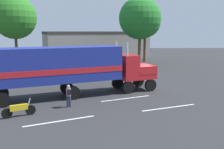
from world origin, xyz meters
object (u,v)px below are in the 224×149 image
Objects in this scene: motorcycle at (19,109)px; tree_center at (140,18)px; person_bystander at (69,95)px; tree_right at (15,17)px; tree_left at (145,22)px; parked_car at (60,67)px; semi_truck at (70,67)px.

tree_center reaches higher than motorcycle.
person_bystander is 0.15× the size of tree_right.
tree_left reaches higher than motorcycle.
tree_center is at bearing 28.79° from parked_car.
tree_left is at bearing 67.13° from semi_truck.
parked_car is 16.93m from motorcycle.
semi_truck is 2.96× the size of parked_car.
tree_left is 0.88× the size of tree_right.
person_bystander is 30.04m from tree_left.
parked_car reaches higher than motorcycle.
tree_center is (-1.92, -6.50, 0.34)m from tree_left.
person_bystander is 0.17× the size of tree_left.
semi_truck is 20.44m from tree_center.
tree_center reaches higher than person_bystander.
person_bystander reaches higher than parked_car.
tree_left is (13.05, 29.59, 6.51)m from motorcycle.
person_bystander is at bearing -86.48° from semi_truck.
parked_car is at bearing 101.41° from person_bystander.
semi_truck is at bearing 61.91° from motorcycle.
parked_car is (-2.82, 11.82, -1.72)m from semi_truck.
semi_truck is at bearing 93.52° from person_bystander.
semi_truck is 1.34× the size of tree_center.
tree_right reaches higher than motorcycle.
tree_right is at bearing 118.09° from semi_truck.
person_bystander is 15.24m from parked_car.
tree_right reaches higher than tree_center.
semi_truck is 7.38× the size of motorcycle.
person_bystander is 0.15× the size of tree_center.
semi_truck is at bearing -61.91° from tree_right.
parked_car is 0.49× the size of tree_left.
tree_right is (-8.25, 8.93, 6.78)m from parked_car.
tree_center is (11.24, 6.17, 6.53)m from parked_car.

